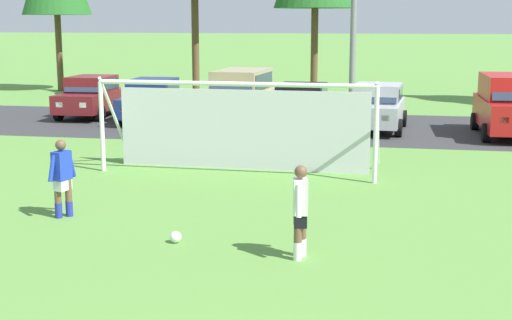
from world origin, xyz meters
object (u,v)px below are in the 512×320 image
Objects in this scene: parked_car_slot_far_left at (91,96)px; street_lamp at (359,38)px; soccer_ball at (176,237)px; parked_car_slot_right at (509,105)px; parked_car_slot_center_right at (377,107)px; parked_car_slot_center_left at (241,97)px; player_striker_near at (62,179)px; parked_car_slot_center at (301,107)px; player_defender_far at (300,212)px; parked_car_slot_left at (152,100)px; soccer_goal at (240,124)px.

street_lamp reaches higher than parked_car_slot_far_left.
soccer_ball is 16.31m from parked_car_slot_right.
street_lamp reaches higher than parked_car_slot_center_right.
parked_car_slot_far_left is 6.90m from parked_car_slot_center_left.
parked_car_slot_center_left is (0.90, 13.78, 0.29)m from player_striker_near.
parked_car_slot_right is at bearing -6.02° from parked_car_slot_center_right.
soccer_ball is at bearing -62.10° from parked_car_slot_far_left.
parked_car_slot_far_left is 13.54m from street_lamp.
parked_car_slot_center is at bearing 117.15° from street_lamp.
parked_car_slot_right is at bearing -4.83° from parked_car_slot_center_left.
parked_car_slot_far_left is 16.73m from parked_car_slot_right.
player_defender_far is 15.70m from parked_car_slot_right.
street_lamp is (5.64, 8.48, 2.71)m from player_striker_near.
player_striker_near is (-2.82, 1.28, 0.71)m from soccer_ball.
parked_car_slot_left is 0.63× the size of street_lamp.
soccer_goal is (-0.16, 6.60, 1.18)m from soccer_ball.
player_defender_far is 0.24× the size of street_lamp.
soccer_goal is 4.90m from street_lamp.
player_defender_far is 10.59m from street_lamp.
parked_car_slot_left is 0.90× the size of parked_car_slot_center_left.
parked_car_slot_left is at bearing 173.74° from parked_car_slot_center_left.
parked_car_slot_center_right is at bearing 173.98° from parked_car_slot_right.
player_striker_near is 0.35× the size of parked_car_slot_right.
player_defender_far is at bearing -92.53° from street_lamp.
parked_car_slot_right is (9.83, -0.83, 0.00)m from parked_car_slot_center_left.
soccer_goal reaches higher than parked_car_slot_left.
player_defender_far is (2.37, -0.45, 0.71)m from soccer_ball.
player_striker_near and player_defender_far have the same top height.
player_striker_near is at bearing -123.62° from street_lamp.
parked_car_slot_left is 1.00× the size of parked_car_slot_center.
street_lamp is at bearing -138.76° from parked_car_slot_right.
parked_car_slot_center_left reaches higher than parked_car_slot_center_right.
parked_car_slot_right is (13.57, -1.24, 0.24)m from parked_car_slot_left.
parked_car_slot_center is 0.91× the size of parked_car_slot_right.
street_lamp is (0.45, 10.22, 2.71)m from player_defender_far.
parked_car_slot_center_left is at bearing -11.18° from parked_car_slot_far_left.
player_striker_near is 0.39× the size of parked_car_slot_center.
soccer_goal reaches higher than parked_car_slot_far_left.
street_lamp is at bearing -62.85° from parked_car_slot_center.
player_striker_near is 0.24× the size of street_lamp.
parked_car_slot_center_left reaches higher than parked_car_slot_far_left.
parked_car_slot_right reaches higher than parked_car_slot_center.
parked_car_slot_right reaches higher than parked_car_slot_far_left.
parked_car_slot_far_left reaches higher than soccer_ball.
soccer_goal reaches higher than parked_car_slot_center_left.
player_striker_near is 14.47m from parked_car_slot_left.
parked_car_slot_left is 0.92× the size of parked_car_slot_right.
soccer_goal is at bearing -133.25° from street_lamp.
parked_car_slot_far_left is at bearing 168.82° from parked_car_slot_center_left.
player_striker_near is at bearing 161.48° from player_defender_far.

